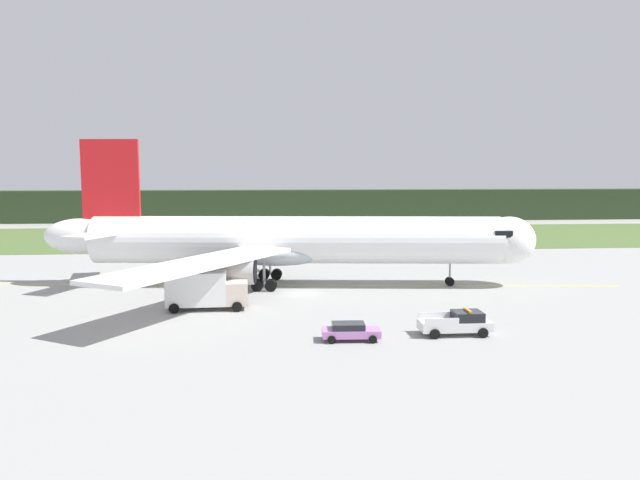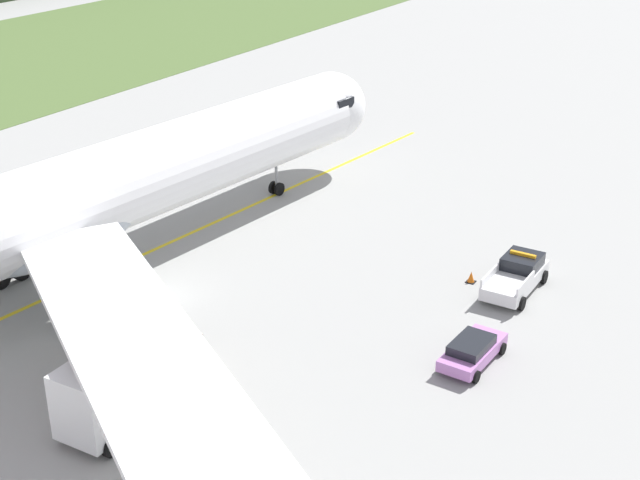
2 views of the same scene
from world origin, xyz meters
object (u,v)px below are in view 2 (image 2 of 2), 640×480
object	(u,v)px
catering_truck	(127,379)
apron_cone	(471,277)
staff_car	(472,350)
airliner	(70,204)
ops_pickup_truck	(517,275)

from	to	relation	value
catering_truck	apron_cone	world-z (taller)	catering_truck
staff_car	airliner	bearing A→B (deg)	99.46
airliner	staff_car	distance (m)	22.57
apron_cone	ops_pickup_truck	bearing A→B (deg)	-80.75
airliner	catering_truck	world-z (taller)	airliner
airliner	ops_pickup_truck	size ratio (longest dim) A/B	9.80
airliner	ops_pickup_truck	world-z (taller)	airliner
airliner	catering_truck	bearing A→B (deg)	-125.72
staff_car	apron_cone	xyz separation A→B (m)	(7.87, 3.31, -0.39)
ops_pickup_truck	staff_car	world-z (taller)	ops_pickup_truck
ops_pickup_truck	apron_cone	bearing A→B (deg)	99.25
airliner	ops_pickup_truck	distance (m)	24.50
airliner	apron_cone	bearing A→B (deg)	-58.22
ops_pickup_truck	staff_car	size ratio (longest dim) A/B	1.25
staff_car	apron_cone	distance (m)	8.54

